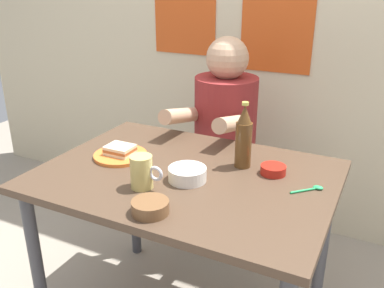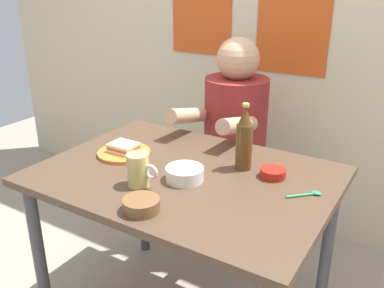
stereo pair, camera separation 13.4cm
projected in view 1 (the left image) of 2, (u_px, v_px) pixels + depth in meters
wall_back at (275, 3)px, 2.26m from camera, size 4.40×0.09×2.60m
dining_table at (186, 194)px, 1.63m from camera, size 1.10×0.80×0.74m
stool at (223, 189)px, 2.30m from camera, size 0.34×0.34×0.45m
person_seated at (225, 117)px, 2.14m from camera, size 0.33×0.56×0.72m
plate_orange at (120, 155)px, 1.73m from camera, size 0.22×0.22×0.01m
sandwich at (120, 150)px, 1.72m from camera, size 0.11×0.09×0.04m
beer_mug at (142, 172)px, 1.46m from camera, size 0.13×0.08×0.12m
beer_bottle at (244, 138)px, 1.60m from camera, size 0.06×0.06×0.26m
sambal_bowl_red at (273, 169)px, 1.58m from camera, size 0.10×0.10×0.03m
rice_bowl_white at (187, 173)px, 1.52m from camera, size 0.14×0.14×0.05m
condiment_bowl_brown at (150, 206)px, 1.31m from camera, size 0.12×0.12×0.04m
spoon at (313, 189)px, 1.46m from camera, size 0.10×0.09×0.01m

